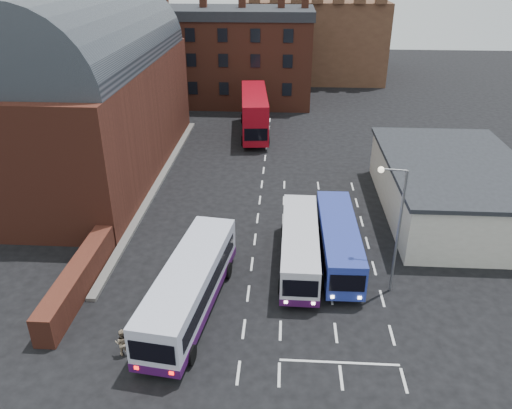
# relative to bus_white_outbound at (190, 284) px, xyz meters

# --- Properties ---
(ground) EXTENTS (180.00, 180.00, 0.00)m
(ground) POSITION_rel_bus_white_outbound_xyz_m (3.13, -0.65, -1.81)
(ground) COLOR black
(railway_station) EXTENTS (12.00, 28.00, 16.00)m
(railway_station) POSITION_rel_bus_white_outbound_xyz_m (-12.37, 20.35, 5.83)
(railway_station) COLOR #602B1E
(railway_station) RESTS_ON ground
(forecourt_wall) EXTENTS (1.20, 10.00, 1.80)m
(forecourt_wall) POSITION_rel_bus_white_outbound_xyz_m (-7.07, 1.35, -0.91)
(forecourt_wall) COLOR #602B1E
(forecourt_wall) RESTS_ON ground
(cream_building) EXTENTS (10.40, 16.40, 4.25)m
(cream_building) POSITION_rel_bus_white_outbound_xyz_m (18.13, 13.35, 0.35)
(cream_building) COLOR beige
(cream_building) RESTS_ON ground
(brick_terrace) EXTENTS (22.00, 10.00, 11.00)m
(brick_terrace) POSITION_rel_bus_white_outbound_xyz_m (-2.87, 45.35, 3.69)
(brick_terrace) COLOR brown
(brick_terrace) RESTS_ON ground
(castle_keep) EXTENTS (22.00, 22.00, 12.00)m
(castle_keep) POSITION_rel_bus_white_outbound_xyz_m (9.13, 65.35, 4.19)
(castle_keep) COLOR brown
(castle_keep) RESTS_ON ground
(bus_white_outbound) EXTENTS (4.02, 11.47, 3.06)m
(bus_white_outbound) POSITION_rel_bus_white_outbound_xyz_m (0.00, 0.00, 0.00)
(bus_white_outbound) COLOR silver
(bus_white_outbound) RESTS_ON ground
(bus_white_inbound) EXTENTS (2.61, 9.99, 2.72)m
(bus_white_inbound) POSITION_rel_bus_white_outbound_xyz_m (6.23, 5.07, -0.20)
(bus_white_inbound) COLOR silver
(bus_white_inbound) RESTS_ON ground
(bus_blue) EXTENTS (2.64, 10.07, 2.74)m
(bus_blue) POSITION_rel_bus_white_outbound_xyz_m (8.77, 5.75, -0.19)
(bus_blue) COLOR #253596
(bus_blue) RESTS_ON ground
(bus_red_double) EXTENTS (3.80, 12.03, 4.74)m
(bus_red_double) POSITION_rel_bus_white_outbound_xyz_m (1.57, 31.49, 0.71)
(bus_red_double) COLOR maroon
(bus_red_double) RESTS_ON ground
(street_lamp) EXTENTS (1.63, 0.44, 8.02)m
(street_lamp) POSITION_rel_bus_white_outbound_xyz_m (11.46, 2.65, 3.03)
(street_lamp) COLOR slate
(street_lamp) RESTS_ON ground
(pedestrian_red) EXTENTS (0.66, 0.59, 1.51)m
(pedestrian_red) POSITION_rel_bus_white_outbound_xyz_m (-1.74, -4.26, -1.06)
(pedestrian_red) COLOR maroon
(pedestrian_red) RESTS_ON ground
(pedestrian_beige) EXTENTS (0.80, 0.66, 1.54)m
(pedestrian_beige) POSITION_rel_bus_white_outbound_xyz_m (-2.84, -3.72, -1.04)
(pedestrian_beige) COLOR tan
(pedestrian_beige) RESTS_ON ground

